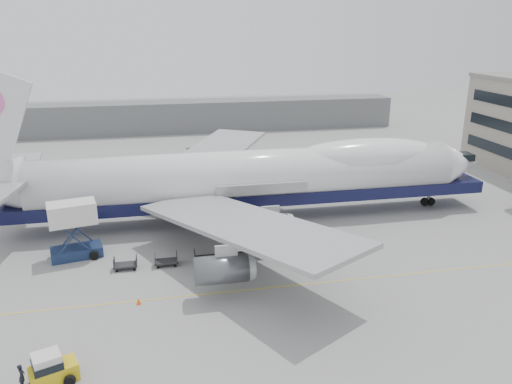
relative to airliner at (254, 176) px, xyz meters
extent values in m
plane|color=gray|center=(-0.64, -12.00, -5.62)|extent=(260.00, 260.00, 0.00)
cube|color=gold|center=(-0.64, -18.00, -5.62)|extent=(60.00, 0.15, 0.01)
cube|color=slate|center=(-10.64, 58.00, -2.12)|extent=(110.00, 8.00, 7.00)
cylinder|color=white|center=(-0.64, 0.00, 0.08)|extent=(52.00, 6.40, 6.40)
cube|color=#0E1036|center=(0.36, 0.00, -2.48)|extent=(60.00, 5.76, 1.50)
cone|color=white|center=(28.36, 0.00, 0.08)|extent=(6.00, 6.40, 6.40)
ellipsoid|color=white|center=(14.96, 0.00, 1.84)|extent=(20.67, 5.78, 4.56)
cube|color=#9EA0A3|center=(-3.64, -14.28, -0.52)|extent=(20.35, 26.74, 2.26)
cube|color=#9EA0A3|center=(-3.64, 14.28, -0.52)|extent=(20.35, 26.74, 2.26)
cylinder|color=#595B60|center=(-6.64, 19.00, -2.72)|extent=(4.80, 2.60, 2.60)
cylinder|color=#595B60|center=(-0.64, 10.00, -2.72)|extent=(4.80, 2.60, 2.60)
cylinder|color=#595B60|center=(-0.64, -10.00, -2.72)|extent=(4.80, 2.60, 2.60)
cylinder|color=#595B60|center=(-6.64, -19.00, -2.72)|extent=(4.80, 2.60, 2.60)
cylinder|color=slate|center=(24.36, 0.00, -4.37)|extent=(0.36, 0.36, 2.50)
cylinder|color=black|center=(24.36, 0.00, -5.07)|extent=(1.10, 0.45, 1.10)
cylinder|color=slate|center=(-3.64, -3.00, -4.37)|extent=(0.36, 0.36, 2.50)
cylinder|color=black|center=(-3.64, -3.00, -5.07)|extent=(1.10, 0.45, 1.10)
cylinder|color=slate|center=(-3.64, 3.00, -4.37)|extent=(0.36, 0.36, 2.50)
cylinder|color=black|center=(-3.64, 3.00, -5.07)|extent=(1.10, 0.45, 1.10)
cube|color=navy|center=(-20.64, -7.50, -5.05)|extent=(5.60, 3.56, 1.14)
cube|color=silver|center=(-20.64, -7.50, -0.62)|extent=(5.24, 3.67, 2.28)
cube|color=navy|center=(-20.64, -8.64, -2.82)|extent=(3.63, 0.92, 4.08)
cube|color=navy|center=(-20.64, -6.36, -2.82)|extent=(3.63, 0.92, 4.08)
cube|color=slate|center=(-20.64, -5.84, -0.62)|extent=(2.70, 1.76, 0.15)
cylinder|color=black|center=(-22.51, -8.54, -5.16)|extent=(0.93, 0.36, 0.93)
cylinder|color=black|center=(-22.51, -6.46, -5.16)|extent=(0.93, 0.36, 0.93)
cylinder|color=black|center=(-18.78, -8.54, -5.16)|extent=(0.93, 0.36, 0.93)
cylinder|color=black|center=(-18.78, -6.46, -5.16)|extent=(0.93, 0.36, 0.93)
cube|color=gold|center=(-19.46, -27.74, -5.01)|extent=(3.51, 2.68, 1.23)
cube|color=silver|center=(-19.77, -27.86, -3.90)|extent=(2.22, 2.09, 1.11)
cube|color=black|center=(-19.77, -27.86, -4.12)|extent=(2.37, 2.24, 0.56)
cylinder|color=black|center=(-20.57, -27.02, -5.23)|extent=(0.78, 0.33, 0.78)
cylinder|color=black|center=(-18.34, -28.47, -5.23)|extent=(0.78, 0.33, 0.78)
cylinder|color=black|center=(-18.34, -27.02, -5.23)|extent=(0.78, 0.33, 0.78)
imported|color=black|center=(-21.46, -27.94, -4.74)|extent=(0.54, 0.72, 1.78)
cone|color=#FF550D|center=(-13.99, -18.56, -5.32)|extent=(0.39, 0.39, 0.60)
cube|color=#FF550D|center=(-13.99, -18.56, -5.61)|extent=(0.41, 0.41, 0.03)
cube|color=#2D2D30|center=(-15.43, -11.39, -5.17)|extent=(2.30, 1.35, 0.18)
cube|color=#2D2D30|center=(-16.53, -11.39, -4.77)|extent=(0.08, 1.35, 0.90)
cube|color=#2D2D30|center=(-14.33, -11.39, -4.77)|extent=(0.08, 1.35, 0.90)
cylinder|color=black|center=(-16.28, -11.94, -5.47)|extent=(0.30, 0.12, 0.30)
cylinder|color=black|center=(-16.28, -10.84, -5.47)|extent=(0.30, 0.12, 0.30)
cylinder|color=black|center=(-14.58, -11.94, -5.47)|extent=(0.30, 0.12, 0.30)
cylinder|color=black|center=(-14.58, -10.84, -5.47)|extent=(0.30, 0.12, 0.30)
cube|color=#2D2D30|center=(-11.37, -11.39, -5.17)|extent=(2.30, 1.35, 0.18)
cube|color=#2D2D30|center=(-12.47, -11.39, -4.77)|extent=(0.08, 1.35, 0.90)
cube|color=#2D2D30|center=(-10.27, -11.39, -4.77)|extent=(0.08, 1.35, 0.90)
cylinder|color=black|center=(-12.22, -11.94, -5.47)|extent=(0.30, 0.12, 0.30)
cylinder|color=black|center=(-12.22, -10.84, -5.47)|extent=(0.30, 0.12, 0.30)
cylinder|color=black|center=(-10.52, -11.94, -5.47)|extent=(0.30, 0.12, 0.30)
cylinder|color=black|center=(-10.52, -10.84, -5.47)|extent=(0.30, 0.12, 0.30)
cube|color=#2D2D30|center=(-7.32, -11.39, -5.17)|extent=(2.30, 1.35, 0.18)
cube|color=#2D2D30|center=(-8.42, -11.39, -4.77)|extent=(0.08, 1.35, 0.90)
cube|color=#2D2D30|center=(-6.22, -11.39, -4.77)|extent=(0.08, 1.35, 0.90)
cylinder|color=black|center=(-8.17, -11.94, -5.47)|extent=(0.30, 0.12, 0.30)
cylinder|color=black|center=(-8.17, -10.84, -5.47)|extent=(0.30, 0.12, 0.30)
cylinder|color=black|center=(-6.47, -11.94, -5.47)|extent=(0.30, 0.12, 0.30)
cylinder|color=black|center=(-6.47, -10.84, -5.47)|extent=(0.30, 0.12, 0.30)
cube|color=#2D2D30|center=(-3.26, -11.39, -5.17)|extent=(2.30, 1.35, 0.18)
cube|color=#2D2D30|center=(-4.36, -11.39, -4.77)|extent=(0.08, 1.35, 0.90)
cube|color=#2D2D30|center=(-2.16, -11.39, -4.77)|extent=(0.08, 1.35, 0.90)
cylinder|color=black|center=(-4.11, -11.94, -5.47)|extent=(0.30, 0.12, 0.30)
cylinder|color=black|center=(-4.11, -10.84, -5.47)|extent=(0.30, 0.12, 0.30)
cylinder|color=black|center=(-2.41, -11.94, -5.47)|extent=(0.30, 0.12, 0.30)
cylinder|color=black|center=(-2.41, -10.84, -5.47)|extent=(0.30, 0.12, 0.30)
cube|color=#2D2D30|center=(0.80, -11.39, -5.17)|extent=(2.30, 1.35, 0.18)
cube|color=#2D2D30|center=(-0.30, -11.39, -4.77)|extent=(0.08, 1.35, 0.90)
cube|color=#2D2D30|center=(1.90, -11.39, -4.77)|extent=(0.08, 1.35, 0.90)
cylinder|color=black|center=(-0.05, -11.94, -5.47)|extent=(0.30, 0.12, 0.30)
cylinder|color=black|center=(-0.05, -10.84, -5.47)|extent=(0.30, 0.12, 0.30)
cylinder|color=black|center=(1.65, -11.94, -5.47)|extent=(0.30, 0.12, 0.30)
cylinder|color=black|center=(1.65, -10.84, -5.47)|extent=(0.30, 0.12, 0.30)
camera|label=1|loc=(-11.36, -58.60, 17.75)|focal=35.00mm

